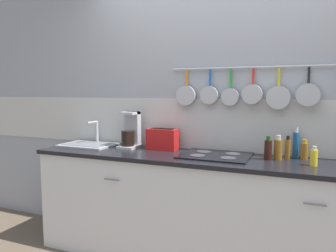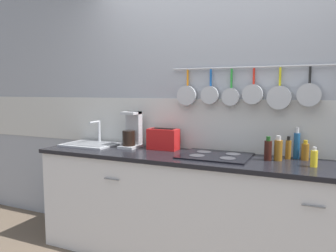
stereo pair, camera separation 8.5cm
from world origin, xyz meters
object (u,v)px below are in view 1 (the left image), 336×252
bottle_olive_oil (314,157)px  coffee_maker (131,133)px  toaster (163,139)px  bottle_cooking_wine (296,144)px  bottle_sesame_oil (268,149)px  bottle_dish_soap (288,148)px  bottle_hot_sauce (278,149)px  bottle_vinegar (304,151)px

bottle_olive_oil → coffee_maker: bearing=174.2°
toaster → bottle_cooking_wine: bearing=4.2°
bottle_sesame_oil → bottle_dish_soap: 0.18m
toaster → bottle_cooking_wine: bottle_cooking_wine is taller
toaster → bottle_hot_sauce: toaster is taller
bottle_cooking_wine → bottle_vinegar: (0.06, -0.04, -0.04)m
coffee_maker → bottle_vinegar: (1.51, 0.06, -0.07)m
toaster → bottle_olive_oil: (1.25, -0.18, -0.03)m
toaster → coffee_maker: bearing=-176.8°
bottle_dish_soap → bottle_cooking_wine: bearing=42.0°
toaster → bottle_vinegar: size_ratio=1.89×
coffee_maker → bottle_sesame_oil: size_ratio=1.82×
coffee_maker → bottle_cooking_wine: 1.45m
coffee_maker → toaster: size_ratio=1.15×
bottle_sesame_oil → bottle_vinegar: (0.26, 0.13, -0.01)m
bottle_olive_oil → bottle_cooking_wine: bearing=116.3°
coffee_maker → toaster: coffee_maker is taller
bottle_hot_sauce → bottle_sesame_oil: bearing=-157.5°
coffee_maker → bottle_olive_oil: 1.58m
toaster → bottle_olive_oil: toaster is taller
coffee_maker → bottle_cooking_wine: (1.44, 0.10, -0.03)m
bottle_cooking_wine → bottle_vinegar: bottle_cooking_wine is taller
coffee_maker → bottle_vinegar: coffee_maker is taller
bottle_hot_sauce → bottle_vinegar: (0.19, 0.10, -0.02)m
coffee_maker → bottle_hot_sauce: 1.32m
toaster → bottle_cooking_wine: (1.13, 0.08, 0.01)m
bottle_vinegar → bottle_olive_oil: bottle_vinegar is taller
bottle_vinegar → bottle_dish_soap: bearing=-175.1°
bottle_sesame_oil → bottle_vinegar: bearing=26.8°
bottle_dish_soap → toaster: bearing=-178.4°
bottle_vinegar → bottle_hot_sauce: bearing=-151.6°
bottle_cooking_wine → bottle_vinegar: size_ratio=1.59×
bottle_hot_sauce → coffee_maker: bearing=178.1°
bottle_cooking_wine → bottle_dish_soap: bearing=-138.0°
coffee_maker → bottle_sesame_oil: coffee_maker is taller
coffee_maker → bottle_olive_oil: size_ratio=2.37×
bottle_sesame_oil → bottle_vinegar: size_ratio=1.20×
bottle_hot_sauce → bottle_olive_oil: 0.28m
coffee_maker → bottle_olive_oil: (1.57, -0.16, -0.08)m
bottle_olive_oil → bottle_dish_soap: bearing=131.9°
toaster → bottle_vinegar: toaster is taller
bottle_dish_soap → bottle_olive_oil: size_ratio=1.26×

